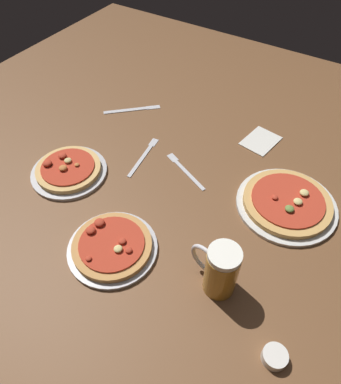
% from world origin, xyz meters
% --- Properties ---
extents(ground_plane, '(2.40, 2.40, 0.03)m').
position_xyz_m(ground_plane, '(0.00, 0.00, -0.01)').
color(ground_plane, brown).
extents(pizza_plate_near, '(0.27, 0.27, 0.05)m').
position_xyz_m(pizza_plate_near, '(-0.36, -0.10, 0.02)').
color(pizza_plate_near, '#B2B2B7').
rests_on(pizza_plate_near, ground_plane).
extents(pizza_plate_far, '(0.33, 0.33, 0.05)m').
position_xyz_m(pizza_plate_far, '(0.35, 0.17, 0.02)').
color(pizza_plate_far, silver).
rests_on(pizza_plate_far, ground_plane).
extents(pizza_plate_side, '(0.27, 0.27, 0.05)m').
position_xyz_m(pizza_plate_side, '(-0.03, -0.27, 0.02)').
color(pizza_plate_side, '#B2B2B7').
rests_on(pizza_plate_side, ground_plane).
extents(beer_mug_dark, '(0.15, 0.09, 0.17)m').
position_xyz_m(beer_mug_dark, '(0.28, -0.21, 0.08)').
color(beer_mug_dark, '#B27A23').
rests_on(beer_mug_dark, ground_plane).
extents(ramekin_sauce, '(0.06, 0.06, 0.03)m').
position_xyz_m(ramekin_sauce, '(0.49, -0.31, 0.01)').
color(ramekin_sauce, silver).
rests_on(ramekin_sauce, ground_plane).
extents(napkin_folded, '(0.13, 0.16, 0.01)m').
position_xyz_m(napkin_folded, '(0.15, 0.43, 0.00)').
color(napkin_folded, silver).
rests_on(napkin_folded, ground_plane).
extents(fork_left, '(0.21, 0.11, 0.01)m').
position_xyz_m(fork_left, '(-0.02, 0.13, 0.00)').
color(fork_left, silver).
rests_on(fork_left, ground_plane).
extents(knife_right, '(0.19, 0.18, 0.01)m').
position_xyz_m(knife_right, '(-0.40, 0.33, 0.00)').
color(knife_right, silver).
rests_on(knife_right, ground_plane).
extents(fork_spare, '(0.05, 0.23, 0.01)m').
position_xyz_m(fork_spare, '(-0.19, 0.11, 0.00)').
color(fork_spare, silver).
rests_on(fork_spare, ground_plane).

